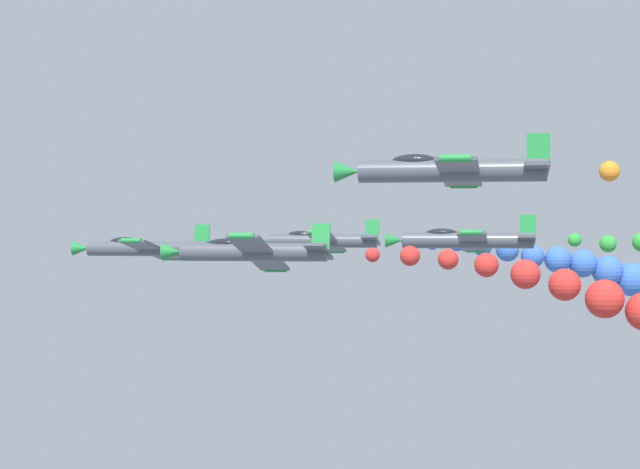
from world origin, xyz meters
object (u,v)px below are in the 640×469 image
object	(u,v)px
airplane_left_inner	(251,252)
airplane_lead	(145,248)
airplane_right_inner	(320,241)
airplane_right_outer	(448,170)
airplane_left_outer	(465,240)

from	to	relation	value
airplane_left_inner	airplane_lead	bearing A→B (deg)	42.05
airplane_right_inner	airplane_right_outer	distance (m)	37.01
airplane_left_inner	airplane_right_inner	world-z (taller)	airplane_right_inner
airplane_lead	airplane_right_outer	world-z (taller)	airplane_right_outer
airplane_left_inner	airplane_left_outer	world-z (taller)	airplane_left_outer
airplane_right_inner	airplane_left_outer	xyz separation A→B (m)	(-11.73, -12.23, 0.16)
airplane_lead	airplane_right_outer	distance (m)	33.12
airplane_left_inner	airplane_left_outer	xyz separation A→B (m)	(11.77, -12.40, 0.63)
airplane_left_outer	airplane_right_outer	xyz separation A→B (m)	(-22.98, -0.07, 3.54)
airplane_lead	airplane_right_inner	xyz separation A→B (m)	(11.52, -10.97, 0.47)
airplane_lead	airplane_left_outer	distance (m)	23.22
airplane_lead	airplane_left_inner	xyz separation A→B (m)	(-11.98, -10.80, -0.00)
airplane_right_outer	airplane_left_inner	bearing A→B (deg)	48.04
airplane_lead	airplane_left_inner	distance (m)	16.13
airplane_lead	airplane_left_outer	xyz separation A→B (m)	(-0.21, -23.21, 0.63)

